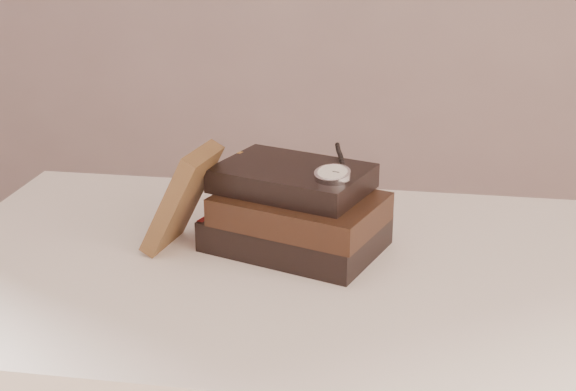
# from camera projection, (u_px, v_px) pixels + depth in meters

# --- Properties ---
(table) EXTENTS (1.00, 0.60, 0.75)m
(table) POSITION_uv_depth(u_px,v_px,m) (300.00, 324.00, 1.07)
(table) COLOR white
(table) RESTS_ON ground
(book_stack) EXTENTS (0.26, 0.22, 0.11)m
(book_stack) POSITION_uv_depth(u_px,v_px,m) (296.00, 212.00, 1.07)
(book_stack) COLOR black
(book_stack) RESTS_ON table
(journal) EXTENTS (0.10, 0.11, 0.14)m
(journal) POSITION_uv_depth(u_px,v_px,m) (182.00, 198.00, 1.06)
(journal) COLOR #462F1A
(journal) RESTS_ON table
(pocket_watch) EXTENTS (0.06, 0.15, 0.02)m
(pocket_watch) POSITION_uv_depth(u_px,v_px,m) (333.00, 172.00, 1.01)
(pocket_watch) COLOR silver
(pocket_watch) RESTS_ON book_stack
(eyeglasses) EXTENTS (0.12, 0.13, 0.05)m
(eyeglasses) POSITION_uv_depth(u_px,v_px,m) (272.00, 178.00, 1.16)
(eyeglasses) COLOR silver
(eyeglasses) RESTS_ON book_stack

